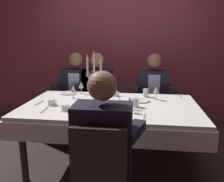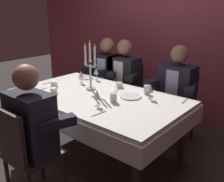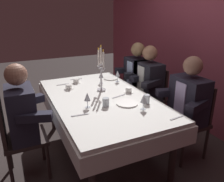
% 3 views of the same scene
% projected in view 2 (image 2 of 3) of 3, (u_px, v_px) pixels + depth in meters
% --- Properties ---
extents(ground_plane, '(12.00, 12.00, 0.00)m').
position_uv_depth(ground_plane, '(99.00, 154.00, 3.05)').
color(ground_plane, '#362D2C').
extents(back_wall, '(6.00, 0.12, 2.70)m').
position_uv_depth(back_wall, '(173.00, 29.00, 3.83)').
color(back_wall, '#943E4F').
rests_on(back_wall, ground_plane).
extents(dining_table, '(1.94, 1.14, 0.74)m').
position_uv_depth(dining_table, '(98.00, 105.00, 2.86)').
color(dining_table, white).
rests_on(dining_table, ground_plane).
extents(candelabra, '(0.19, 0.11, 0.58)m').
position_uv_depth(candelabra, '(90.00, 70.00, 2.93)').
color(candelabra, silver).
rests_on(candelabra, dining_table).
extents(dinner_plate_0, '(0.24, 0.24, 0.01)m').
position_uv_depth(dinner_plate_0, '(131.00, 96.00, 2.76)').
color(dinner_plate_0, white).
rests_on(dinner_plate_0, dining_table).
extents(dinner_plate_1, '(0.21, 0.21, 0.01)m').
position_uv_depth(dinner_plate_1, '(86.00, 77.00, 3.50)').
color(dinner_plate_1, white).
rests_on(dinner_plate_1, dining_table).
extents(wine_glass_0, '(0.07, 0.07, 0.16)m').
position_uv_depth(wine_glass_0, '(97.00, 95.00, 2.48)').
color(wine_glass_0, silver).
rests_on(wine_glass_0, dining_table).
extents(wine_glass_1, '(0.07, 0.07, 0.16)m').
position_uv_depth(wine_glass_1, '(96.00, 71.00, 3.38)').
color(wine_glass_1, silver).
rests_on(wine_glass_1, dining_table).
extents(wine_glass_2, '(0.07, 0.07, 0.16)m').
position_uv_depth(wine_glass_2, '(150.00, 89.00, 2.66)').
color(wine_glass_2, silver).
rests_on(wine_glass_2, dining_table).
extents(wine_glass_3, '(0.07, 0.07, 0.16)m').
position_uv_depth(wine_glass_3, '(81.00, 74.00, 3.23)').
color(wine_glass_3, silver).
rests_on(wine_glass_3, dining_table).
extents(water_tumbler_0, '(0.07, 0.07, 0.09)m').
position_uv_depth(water_tumbler_0, '(113.00, 98.00, 2.60)').
color(water_tumbler_0, silver).
rests_on(water_tumbler_0, dining_table).
extents(water_tumbler_1, '(0.07, 0.07, 0.10)m').
position_uv_depth(water_tumbler_1, '(147.00, 90.00, 2.84)').
color(water_tumbler_1, silver).
rests_on(water_tumbler_1, dining_table).
extents(coffee_cup_0, '(0.13, 0.12, 0.06)m').
position_uv_depth(coffee_cup_0, '(54.00, 91.00, 2.88)').
color(coffee_cup_0, white).
rests_on(coffee_cup_0, dining_table).
extents(coffee_cup_1, '(0.13, 0.12, 0.06)m').
position_uv_depth(coffee_cup_1, '(119.00, 85.00, 3.08)').
color(coffee_cup_1, white).
rests_on(coffee_cup_1, dining_table).
extents(coffee_cup_2, '(0.13, 0.12, 0.06)m').
position_uv_depth(coffee_cup_2, '(54.00, 84.00, 3.12)').
color(coffee_cup_2, white).
rests_on(coffee_cup_2, dining_table).
extents(fork_0, '(0.03, 0.17, 0.01)m').
position_uv_depth(fork_0, '(99.00, 113.00, 2.33)').
color(fork_0, '#B7B7BC').
rests_on(fork_0, dining_table).
extents(fork_1, '(0.02, 0.17, 0.01)m').
position_uv_depth(fork_1, '(41.00, 89.00, 3.00)').
color(fork_1, '#B7B7BC').
rests_on(fork_1, dining_table).
extents(spoon_2, '(0.04, 0.17, 0.01)m').
position_uv_depth(spoon_2, '(185.00, 101.00, 2.64)').
color(spoon_2, '#B7B7BC').
rests_on(spoon_2, dining_table).
extents(knife_3, '(0.07, 0.19, 0.01)m').
position_uv_depth(knife_3, '(115.00, 92.00, 2.91)').
color(knife_3, '#B7B7BC').
rests_on(knife_3, dining_table).
extents(fork_4, '(0.03, 0.17, 0.01)m').
position_uv_depth(fork_4, '(49.00, 83.00, 3.27)').
color(fork_4, '#B7B7BC').
rests_on(fork_4, dining_table).
extents(seated_diner_0, '(0.63, 0.48, 1.24)m').
position_uv_depth(seated_diner_0, '(108.00, 72.00, 3.85)').
color(seated_diner_0, '#2F2322').
rests_on(seated_diner_0, ground_plane).
extents(seated_diner_1, '(0.63, 0.48, 1.24)m').
position_uv_depth(seated_diner_1, '(124.00, 75.00, 3.65)').
color(seated_diner_1, '#2F2322').
rests_on(seated_diner_1, ground_plane).
extents(seated_diner_2, '(0.63, 0.48, 1.24)m').
position_uv_depth(seated_diner_2, '(30.00, 123.00, 2.14)').
color(seated_diner_2, '#2F2322').
rests_on(seated_diner_2, ground_plane).
extents(seated_diner_3, '(0.63, 0.48, 1.24)m').
position_uv_depth(seated_diner_3, '(177.00, 86.00, 3.15)').
color(seated_diner_3, '#2F2322').
rests_on(seated_diner_3, ground_plane).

